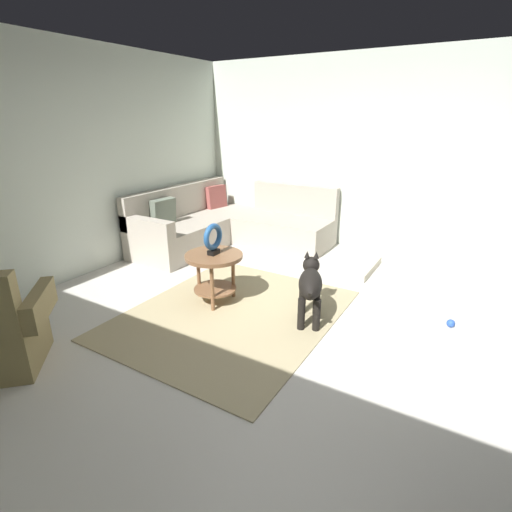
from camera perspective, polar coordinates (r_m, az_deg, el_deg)
The scene contains 10 objects.
ground_plane at distance 3.57m, azimuth 4.65°, elevation -12.98°, with size 6.00×6.00×0.10m, color silver.
wall_back at distance 5.05m, azimuth -26.89°, elevation 11.80°, with size 6.00×0.12×2.70m, color silver.
wall_right at distance 5.81m, azimuth 18.57°, elevation 13.69°, with size 0.12×6.00×2.70m, color silver.
area_rug at distance 3.96m, azimuth -3.52°, elevation -8.46°, with size 2.30×1.90×0.01m, color tan.
sectional_couch at distance 5.96m, azimuth -4.11°, elevation 4.39°, with size 2.20×2.25×0.88m.
side_table at distance 4.06m, azimuth -6.16°, elevation -1.37°, with size 0.60×0.60×0.54m.
torus_sculpture at distance 3.96m, azimuth -6.32°, elevation 2.60°, with size 0.28×0.08×0.33m.
dog_bed_mat at distance 5.22m, azimuth 13.70°, elevation -1.29°, with size 0.80×0.60×0.09m, color beige.
dog at distance 3.72m, azimuth 7.99°, elevation -4.15°, with size 0.80×0.40×0.63m.
dog_toy_ball at distance 4.15m, azimuth 26.72°, elevation -8.82°, with size 0.08×0.08×0.08m, color blue.
Camera 1 is at (-2.70, -1.30, 1.89)m, focal length 27.21 mm.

